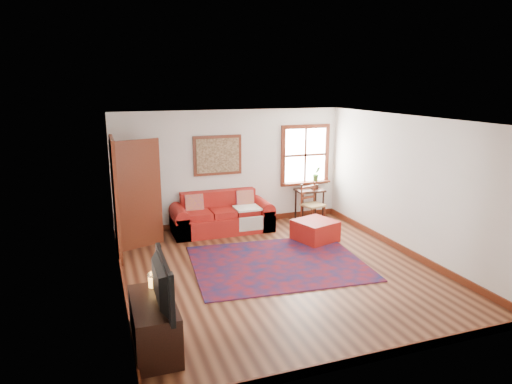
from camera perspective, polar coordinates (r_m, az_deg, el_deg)
name	(u,v)px	position (r m, az deg, el deg)	size (l,w,h in m)	color
ground	(278,270)	(7.74, 2.82, -9.72)	(5.50, 5.50, 0.00)	#3B1B10
room_envelope	(279,173)	(7.26, 2.92, 2.39)	(5.04, 5.54, 2.52)	silver
window	(307,161)	(10.46, 6.35, 3.87)	(1.18, 0.20, 1.38)	white
doorway	(130,194)	(8.60, -15.50, -0.30)	(0.89, 1.08, 2.14)	black
framed_artwork	(218,155)	(9.71, -4.81, 4.58)	(1.05, 0.07, 0.85)	#602614
persian_rug	(278,263)	(8.00, 2.75, -8.85)	(2.89, 2.31, 0.02)	#600D14
red_leather_sofa	(222,218)	(9.64, -4.29, -3.29)	(2.08, 0.86, 0.81)	#A21A14
red_ottoman	(315,231)	(9.11, 7.39, -4.80)	(0.72, 0.72, 0.41)	#A21A14
side_table	(310,195)	(10.30, 6.71, -0.34)	(0.60, 0.45, 0.72)	black
ladder_back_chair	(311,203)	(10.01, 6.94, -1.37)	(0.52, 0.50, 0.92)	tan
media_cabinet	(154,325)	(5.66, -12.59, -15.91)	(0.49, 1.09, 0.60)	black
television	(155,284)	(5.24, -12.46, -11.13)	(1.02, 0.13, 0.59)	black
candle_hurricane	(153,281)	(5.83, -12.77, -10.76)	(0.12, 0.12, 0.18)	silver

